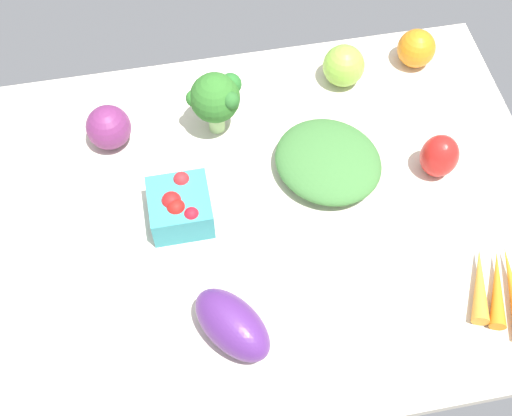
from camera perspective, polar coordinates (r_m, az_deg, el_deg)
The scene contains 10 objects.
tablecloth at distance 117.41cm, azimuth 0.00°, elevation -0.77°, with size 104.00×76.00×2.00cm, color beige.
heirloom_tomato_orange at distance 139.49cm, azimuth 13.45°, elevation 13.04°, with size 7.55×7.55×7.55cm, color orange.
eggplant at distance 103.27cm, azimuth -2.03°, elevation -9.86°, with size 14.29×7.85×7.85cm, color #522673.
bell_pepper_red at distance 122.44cm, azimuth 15.30°, elevation 4.29°, with size 6.70×6.70×8.64cm, color red.
broccoli_head at distance 121.30cm, azimuth -3.42°, elevation 9.30°, with size 10.34×9.08×13.05cm.
red_onion_center at distance 125.17cm, azimuth -12.41°, elevation 6.70°, with size 8.16×8.16×8.16cm, color #6F285E.
berry_basket at distance 113.78cm, azimuth -6.47°, elevation 0.10°, with size 10.28×10.28×7.72cm.
carrot_bunch at distance 115.11cm, azimuth 19.77°, elevation -6.39°, with size 11.38×17.11×2.94cm.
leafy_greens_clump at distance 120.06cm, azimuth 6.13°, elevation 3.98°, with size 19.53×18.06×5.54cm, color #3D7436.
heirloom_tomato_green at distance 133.31cm, azimuth 7.45°, elevation 11.88°, with size 8.13×8.13×8.13cm, color #85BC3D.
Camera 1 is at (11.16, 59.23, 101.76)cm, focal length 47.14 mm.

